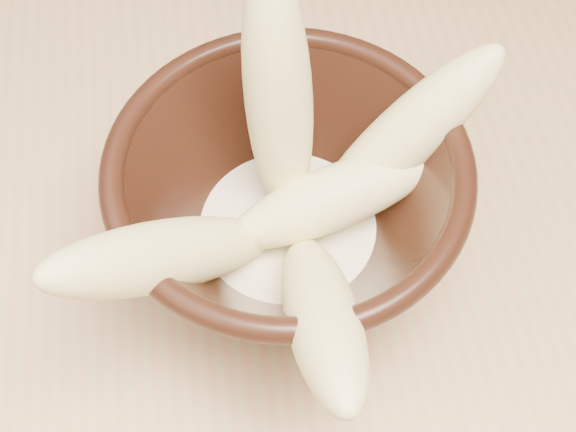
% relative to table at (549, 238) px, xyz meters
% --- Properties ---
extents(table, '(1.20, 0.80, 0.75)m').
position_rel_table_xyz_m(table, '(0.00, 0.00, 0.00)').
color(table, tan).
rests_on(table, ground).
extents(bowl, '(0.20, 0.20, 0.11)m').
position_rel_table_xyz_m(bowl, '(-0.20, -0.03, 0.14)').
color(bowl, black).
rests_on(bowl, table).
extents(milk_puddle, '(0.11, 0.11, 0.02)m').
position_rel_table_xyz_m(milk_puddle, '(-0.20, -0.03, 0.11)').
color(milk_puddle, beige).
rests_on(milk_puddle, bowl).
extents(banana_upright, '(0.04, 0.08, 0.16)m').
position_rel_table_xyz_m(banana_upright, '(-0.20, -0.00, 0.20)').
color(banana_upright, '#E1D085').
rests_on(banana_upright, bowl).
extents(banana_left, '(0.14, 0.11, 0.13)m').
position_rel_table_xyz_m(banana_left, '(-0.27, -0.07, 0.17)').
color(banana_left, '#E1D085').
rests_on(banana_left, bowl).
extents(banana_right, '(0.14, 0.07, 0.12)m').
position_rel_table_xyz_m(banana_right, '(-0.14, -0.01, 0.17)').
color(banana_right, '#E1D085').
rests_on(banana_right, bowl).
extents(banana_across, '(0.13, 0.06, 0.05)m').
position_rel_table_xyz_m(banana_across, '(-0.18, -0.03, 0.15)').
color(banana_across, '#E1D085').
rests_on(banana_across, bowl).
extents(banana_front, '(0.04, 0.15, 0.12)m').
position_rel_table_xyz_m(banana_front, '(-0.20, -0.11, 0.16)').
color(banana_front, '#E1D085').
rests_on(banana_front, bowl).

